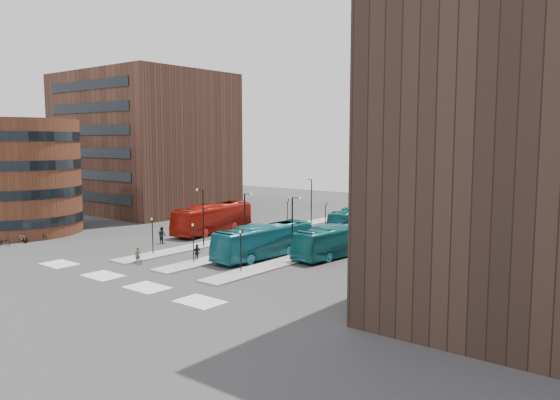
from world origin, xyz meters
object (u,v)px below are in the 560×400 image
Objects in this scene: teal_bus_a at (264,241)px; commuter_c at (241,244)px; teal_bus_c at (338,240)px; teal_bus_d at (432,217)px; bicycle_far at (41,236)px; commuter_a at (162,235)px; traveller at (138,255)px; teal_bus_b at (362,221)px; bicycle_mid at (22,238)px; bicycle_near at (4,242)px; commuter_b at (197,253)px; suitcase at (139,262)px; red_bus at (213,218)px.

teal_bus_a is 4.04m from commuter_c.
teal_bus_a is 1.04× the size of teal_bus_c.
teal_bus_d is 6.69× the size of bicycle_far.
traveller is at bearing 126.74° from commuter_a.
teal_bus_a is 6.87× the size of bicycle_far.
teal_bus_b is 39.19m from bicycle_mid.
bicycle_mid is 1.01× the size of bicycle_far.
teal_bus_b is at bearing -129.33° from commuter_a.
bicycle_near is 0.98× the size of bicycle_far.
commuter_b is 23.51m from bicycle_near.
bicycle_mid reaches higher than suitcase.
red_bus is 7.69× the size of bicycle_near.
bicycle_far is at bearing -131.91° from teal_bus_d.
traveller is (-13.69, -35.67, -0.86)m from teal_bus_d.
red_bus is at bearing -152.38° from teal_bus_b.
bicycle_mid is (-32.01, -37.68, -1.08)m from teal_bus_d.
commuter_a reaches higher than commuter_c.
suitcase is at bearing 128.62° from commuter_a.
teal_bus_b is 8.52× the size of traveller.
teal_bus_d is 34.18m from commuter_a.
teal_bus_b reaches higher than bicycle_mid.
teal_bus_c is (12.29, 14.75, 1.33)m from suitcase.
commuter_c is 0.93× the size of bicycle_near.
teal_bus_d is 50.99m from bicycle_near.
traveller is (-13.03, -14.34, -0.83)m from teal_bus_c.
suitcase is at bearing -52.76° from traveller.
teal_bus_b reaches higher than commuter_c.
teal_bus_a is at bearing -130.62° from teal_bus_c.
suitcase is 0.99m from traveller.
teal_bus_a reaches higher than teal_bus_c.
bicycle_near is at bearing -136.64° from teal_bus_b.
teal_bus_a is 28.41m from bicycle_mid.
bicycle_mid is at bearing 106.43° from commuter_b.
commuter_c is at bearing -80.32° from bicycle_near.
teal_bus_a is 7.91× the size of traveller.
red_bus is at bearing 110.36° from suitcase.
suitcase is 10.87m from commuter_c.
teal_bus_b is at bearing 47.35° from traveller.
bicycle_near is 0.96× the size of bicycle_mid.
bicycle_far is at bearing 100.99° from commuter_b.
bicycle_mid is at bearing -22.49° from bicycle_near.
teal_bus_c reaches higher than suitcase.
teal_bus_c reaches higher than traveller.
red_bus is at bearing 41.42° from commuter_b.
bicycle_far is (-19.07, 0.61, 0.20)m from suitcase.
teal_bus_d is at bearing -16.07° from commuter_b.
bicycle_near is (-22.11, -7.98, -0.38)m from commuter_b.
teal_bus_a is at bearing 50.41° from suitcase.
commuter_a is at bearing -93.11° from red_bus.
commuter_b reaches higher than suitcase.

